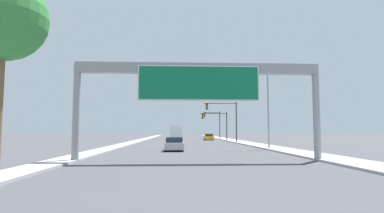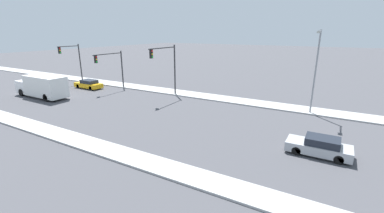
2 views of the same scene
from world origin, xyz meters
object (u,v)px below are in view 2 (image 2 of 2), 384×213
at_px(car_mid_right, 89,84).
at_px(traffic_light_mid_block, 113,64).
at_px(traffic_light_near_intersection, 168,62).
at_px(traffic_light_far_intersection, 74,57).
at_px(truck_box_primary, 42,86).
at_px(street_lamp_right, 316,66).
at_px(car_far_right, 319,146).

distance_m(car_mid_right, traffic_light_mid_block, 5.60).
bearing_deg(traffic_light_near_intersection, traffic_light_far_intersection, 88.60).
bearing_deg(traffic_light_far_intersection, traffic_light_mid_block, -93.56).
xyz_separation_m(truck_box_primary, street_lamp_right, (10.03, -32.41, 3.69)).
height_order(car_mid_right, street_lamp_right, street_lamp_right).
relative_size(traffic_light_far_intersection, street_lamp_right, 0.74).
bearing_deg(car_mid_right, street_lamp_right, -84.58).
height_order(traffic_light_near_intersection, traffic_light_mid_block, traffic_light_near_intersection).
relative_size(truck_box_primary, traffic_light_mid_block, 1.50).
relative_size(traffic_light_near_intersection, traffic_light_mid_block, 1.20).
xyz_separation_m(car_mid_right, truck_box_primary, (-7.00, 0.50, 0.89)).
distance_m(car_far_right, traffic_light_near_intersection, 21.53).
height_order(car_mid_right, traffic_light_far_intersection, traffic_light_far_intersection).
xyz_separation_m(car_far_right, traffic_light_far_intersection, (9.04, 39.34, 3.73)).
bearing_deg(traffic_light_far_intersection, car_far_right, -102.95).
bearing_deg(car_mid_right, traffic_light_near_intersection, -83.77).
bearing_deg(traffic_light_far_intersection, car_mid_right, -109.57).
distance_m(truck_box_primary, traffic_light_far_intersection, 10.84).
distance_m(car_mid_right, traffic_light_far_intersection, 7.16).
height_order(car_far_right, car_mid_right, car_far_right).
xyz_separation_m(car_far_right, street_lamp_right, (10.03, 1.67, 4.57)).
relative_size(car_mid_right, street_lamp_right, 0.54).
xyz_separation_m(car_mid_right, traffic_light_near_intersection, (1.56, -14.25, 4.09)).
bearing_deg(street_lamp_right, car_mid_right, 95.42).
xyz_separation_m(traffic_light_mid_block, traffic_light_far_intersection, (0.62, 10.00, 0.39)).
bearing_deg(street_lamp_right, car_far_right, -170.52).
relative_size(car_far_right, truck_box_primary, 0.51).
height_order(car_mid_right, truck_box_primary, truck_box_primary).
height_order(car_mid_right, traffic_light_near_intersection, traffic_light_near_intersection).
xyz_separation_m(car_far_right, truck_box_primary, (-0.00, 34.09, 0.88)).
height_order(car_far_right, traffic_light_mid_block, traffic_light_mid_block).
distance_m(traffic_light_far_intersection, street_lamp_right, 37.68).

